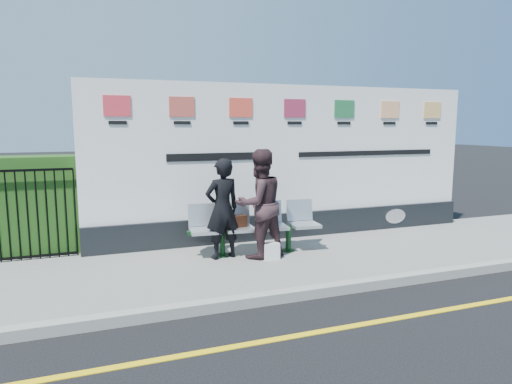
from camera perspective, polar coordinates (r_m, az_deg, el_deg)
ground at (r=5.96m, az=15.98°, el=-15.19°), size 80.00×80.00×0.00m
pavement at (r=7.96m, az=5.24°, el=-8.38°), size 14.00×3.00×0.12m
kerb at (r=6.70m, az=10.87°, el=-11.66°), size 14.00×0.18×0.14m
yellow_line at (r=5.95m, az=15.98°, el=-15.15°), size 14.00×0.10×0.01m
billboard at (r=9.10m, az=4.55°, el=2.49°), size 8.00×0.30×3.00m
hedge at (r=8.87m, az=-28.24°, el=-1.57°), size 2.35×0.70×1.70m
railing at (r=8.45m, az=-28.61°, el=-2.61°), size 2.05×0.06×1.54m
bench at (r=8.00m, az=-0.01°, el=-5.99°), size 2.33×0.80×0.49m
woman_left at (r=7.63m, az=-4.22°, el=-2.10°), size 0.68×0.52×1.69m
woman_right at (r=7.65m, az=0.44°, el=-1.49°), size 1.03×0.88×1.84m
handbag_brown at (r=7.85m, az=-2.12°, el=-3.67°), size 0.27×0.14×0.21m
carrier_bag_white at (r=7.71m, az=1.87°, el=-7.39°), size 0.27×0.16×0.27m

